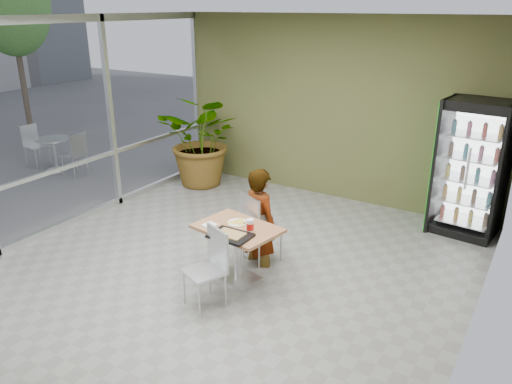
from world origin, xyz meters
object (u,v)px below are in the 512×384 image
(chair_near, at_px, (211,261))
(soda_cup, at_px, (250,226))
(dining_table, at_px, (238,242))
(cafeteria_tray, at_px, (230,236))
(chair_far, at_px, (256,223))
(potted_plant, at_px, (204,140))
(beverage_fridge, at_px, (471,169))
(seated_woman, at_px, (260,226))

(chair_near, relative_size, soda_cup, 5.68)
(dining_table, relative_size, cafeteria_tray, 2.28)
(chair_far, height_order, potted_plant, potted_plant)
(beverage_fridge, height_order, potted_plant, beverage_fridge)
(dining_table, xyz_separation_m, beverage_fridge, (2.17, 3.05, 0.50))
(potted_plant, bearing_deg, seated_woman, -39.82)
(potted_plant, bearing_deg, dining_table, -46.61)
(cafeteria_tray, height_order, beverage_fridge, beverage_fridge)
(cafeteria_tray, relative_size, beverage_fridge, 0.24)
(chair_near, xyz_separation_m, beverage_fridge, (2.16, 3.64, 0.48))
(chair_near, relative_size, potted_plant, 0.52)
(beverage_fridge, distance_m, potted_plant, 4.75)
(soda_cup, height_order, cafeteria_tray, soda_cup)
(dining_table, distance_m, chair_far, 0.56)
(chair_near, bearing_deg, soda_cup, 92.61)
(chair_far, distance_m, cafeteria_tray, 0.87)
(seated_woman, bearing_deg, chair_near, 115.42)
(dining_table, xyz_separation_m, chair_far, (-0.07, 0.55, 0.04))
(soda_cup, xyz_separation_m, cafeteria_tray, (-0.13, -0.24, -0.07))
(dining_table, distance_m, potted_plant, 3.75)
(dining_table, height_order, beverage_fridge, beverage_fridge)
(chair_far, distance_m, potted_plant, 3.32)
(seated_woman, bearing_deg, potted_plant, -16.50)
(potted_plant, bearing_deg, soda_cup, -44.77)
(seated_woman, relative_size, potted_plant, 0.91)
(soda_cup, xyz_separation_m, potted_plant, (-2.78, 2.76, 0.07))
(dining_table, height_order, seated_woman, seated_woman)
(chair_near, bearing_deg, potted_plant, 150.11)
(dining_table, height_order, chair_far, chair_far)
(dining_table, height_order, soda_cup, soda_cup)
(dining_table, relative_size, potted_plant, 0.62)
(dining_table, distance_m, seated_woman, 0.60)
(dining_table, xyz_separation_m, seated_woman, (-0.03, 0.60, -0.02))
(dining_table, xyz_separation_m, soda_cup, (0.21, -0.04, 0.29))
(seated_woman, xyz_separation_m, potted_plant, (-2.54, 2.12, 0.38))
(chair_far, bearing_deg, beverage_fridge, -108.55)
(chair_far, bearing_deg, cafeteria_tray, 123.63)
(soda_cup, relative_size, potted_plant, 0.09)
(soda_cup, bearing_deg, cafeteria_tray, -117.98)
(beverage_fridge, relative_size, potted_plant, 1.15)
(seated_woman, height_order, cafeteria_tray, seated_woman)
(chair_far, relative_size, beverage_fridge, 0.48)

